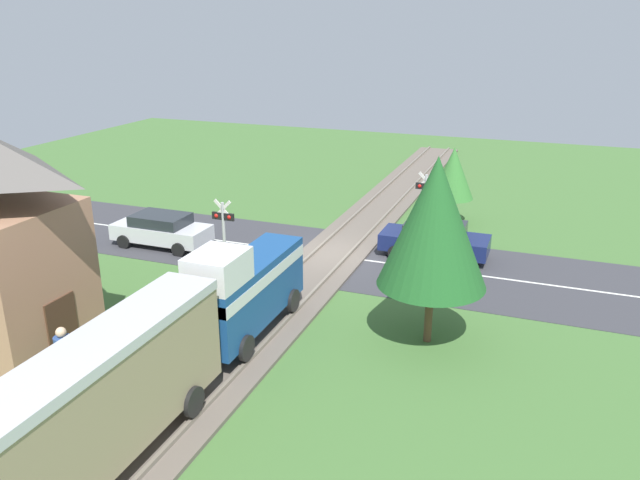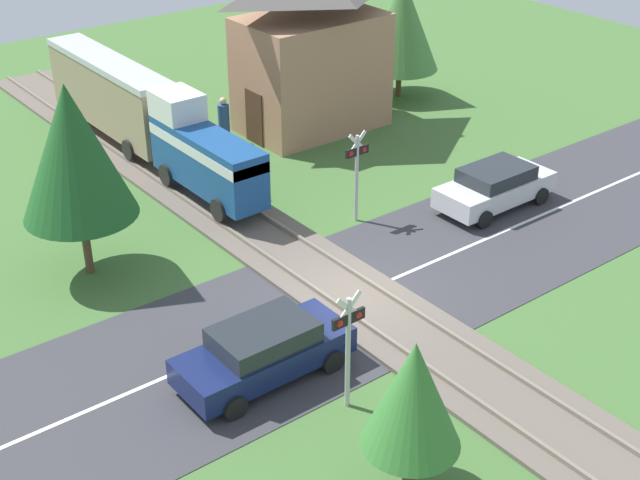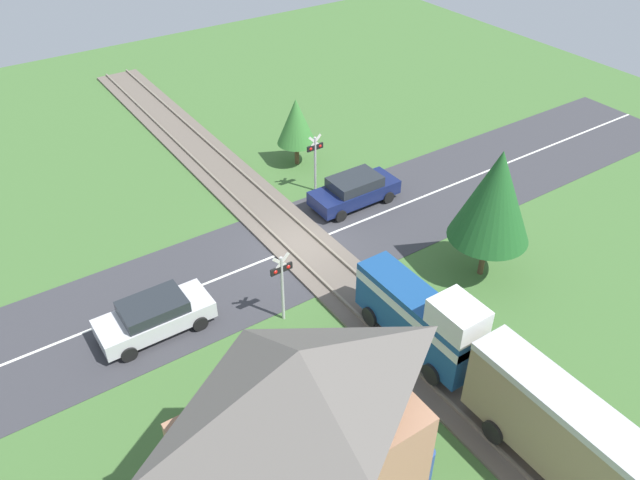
# 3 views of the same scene
# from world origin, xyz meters

# --- Properties ---
(ground_plane) EXTENTS (60.00, 60.00, 0.00)m
(ground_plane) POSITION_xyz_m (0.00, 0.00, 0.00)
(ground_plane) COLOR #426B33
(road_surface) EXTENTS (48.00, 6.40, 0.02)m
(road_surface) POSITION_xyz_m (0.00, 0.00, 0.01)
(road_surface) COLOR #38383D
(road_surface) RESTS_ON ground_plane
(track_bed) EXTENTS (2.80, 48.00, 0.24)m
(track_bed) POSITION_xyz_m (0.00, 0.00, 0.07)
(track_bed) COLOR #665B51
(track_bed) RESTS_ON ground_plane
(train) EXTENTS (1.58, 13.59, 3.18)m
(train) POSITION_xyz_m (0.00, 11.83, 1.87)
(train) COLOR navy
(train) RESTS_ON track_bed
(car_near_crossing) EXTENTS (4.39, 1.92, 1.48)m
(car_near_crossing) POSITION_xyz_m (-3.96, -1.44, 0.78)
(car_near_crossing) COLOR #141E4C
(car_near_crossing) RESTS_ON ground_plane
(car_far_side) EXTENTS (4.23, 1.90, 1.43)m
(car_far_side) POSITION_xyz_m (7.35, 1.44, 0.76)
(car_far_side) COLOR silver
(car_far_side) RESTS_ON ground_plane
(crossing_signal_west_approach) EXTENTS (0.90, 0.18, 3.07)m
(crossing_signal_west_approach) POSITION_xyz_m (-3.07, -3.52, 1.97)
(crossing_signal_west_approach) COLOR #B7B7B7
(crossing_signal_west_approach) RESTS_ON ground_plane
(crossing_signal_east_approach) EXTENTS (0.90, 0.18, 3.07)m
(crossing_signal_east_approach) POSITION_xyz_m (3.07, 3.52, 1.97)
(crossing_signal_east_approach) COLOR #B7B7B7
(crossing_signal_east_approach) RESTS_ON ground_plane
(station_building) EXTENTS (5.95, 3.82, 6.91)m
(station_building) POSITION_xyz_m (6.90, 10.87, 3.38)
(station_building) COLOR #AD7A5B
(station_building) RESTS_ON ground_plane
(pedestrian_by_station) EXTENTS (0.44, 0.44, 1.79)m
(pedestrian_by_station) POSITION_xyz_m (3.31, 11.76, 0.82)
(pedestrian_by_station) COLOR #2D4C8E
(pedestrian_by_station) RESTS_ON ground_plane
(tree_by_station) EXTENTS (3.32, 3.32, 5.25)m
(tree_by_station) POSITION_xyz_m (12.16, 11.46, 3.25)
(tree_by_station) COLOR brown
(tree_by_station) RESTS_ON ground_plane
(tree_roadside_hedge) EXTENTS (3.23, 3.23, 5.77)m
(tree_roadside_hedge) POSITION_xyz_m (-5.17, 5.79, 3.82)
(tree_roadside_hedge) COLOR brown
(tree_roadside_hedge) RESTS_ON ground_plane
(tree_beyond_track) EXTENTS (2.04, 2.04, 3.69)m
(tree_beyond_track) POSITION_xyz_m (-3.78, -6.35, 2.45)
(tree_beyond_track) COLOR brown
(tree_beyond_track) RESTS_ON ground_plane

